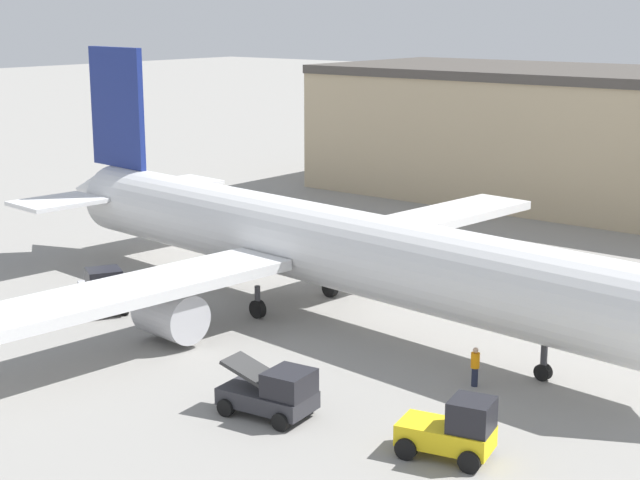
{
  "coord_description": "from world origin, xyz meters",
  "views": [
    {
      "loc": [
        29.24,
        -36.05,
        14.66
      ],
      "look_at": [
        0.0,
        0.0,
        3.78
      ],
      "focal_mm": 55.0,
      "sensor_mm": 36.0,
      "label": 1
    }
  ],
  "objects_px": {
    "baggage_tug": "(102,291)",
    "pushback_tug": "(454,430)",
    "airplane": "(305,241)",
    "belt_loader_truck": "(273,392)",
    "ground_crew_worker": "(475,366)"
  },
  "relations": [
    {
      "from": "baggage_tug",
      "to": "pushback_tug",
      "type": "height_order",
      "value": "baggage_tug"
    },
    {
      "from": "baggage_tug",
      "to": "airplane",
      "type": "bearing_deg",
      "value": 69.52
    },
    {
      "from": "belt_loader_truck",
      "to": "pushback_tug",
      "type": "height_order",
      "value": "pushback_tug"
    },
    {
      "from": "ground_crew_worker",
      "to": "pushback_tug",
      "type": "relative_size",
      "value": 0.48
    },
    {
      "from": "airplane",
      "to": "belt_loader_truck",
      "type": "relative_size",
      "value": 11.59
    },
    {
      "from": "baggage_tug",
      "to": "belt_loader_truck",
      "type": "height_order",
      "value": "baggage_tug"
    },
    {
      "from": "pushback_tug",
      "to": "airplane",
      "type": "bearing_deg",
      "value": 133.35
    },
    {
      "from": "ground_crew_worker",
      "to": "belt_loader_truck",
      "type": "distance_m",
      "value": 8.46
    },
    {
      "from": "belt_loader_truck",
      "to": "airplane",
      "type": "bearing_deg",
      "value": 117.61
    },
    {
      "from": "ground_crew_worker",
      "to": "belt_loader_truck",
      "type": "xyz_separation_m",
      "value": [
        -4.28,
        -7.29,
        0.06
      ]
    },
    {
      "from": "airplane",
      "to": "pushback_tug",
      "type": "bearing_deg",
      "value": -28.22
    },
    {
      "from": "ground_crew_worker",
      "to": "pushback_tug",
      "type": "xyz_separation_m",
      "value": [
        2.75,
        -6.11,
        0.14
      ]
    },
    {
      "from": "ground_crew_worker",
      "to": "baggage_tug",
      "type": "xyz_separation_m",
      "value": [
        -19.49,
        -3.0,
        0.21
      ]
    },
    {
      "from": "airplane",
      "to": "baggage_tug",
      "type": "xyz_separation_m",
      "value": [
        -7.62,
        -6.61,
        -2.46
      ]
    },
    {
      "from": "belt_loader_truck",
      "to": "pushback_tug",
      "type": "xyz_separation_m",
      "value": [
        7.03,
        1.18,
        0.08
      ]
    }
  ]
}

